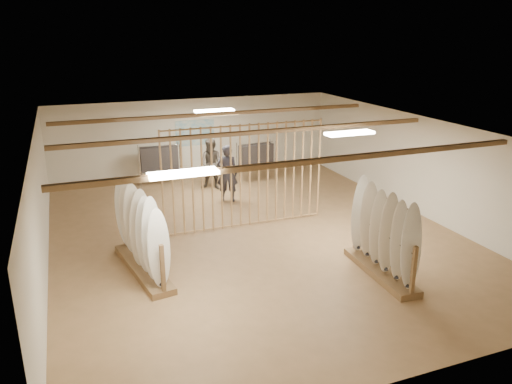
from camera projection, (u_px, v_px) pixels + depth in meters
name	position (u px, v px, depth m)	size (l,w,h in m)	color
floor	(256.00, 236.00, 12.89)	(12.00, 12.00, 0.00)	#9D754C
ceiling	(256.00, 129.00, 12.02)	(12.00, 12.00, 0.00)	#999790
wall_back	(195.00, 138.00, 17.77)	(12.00, 12.00, 0.00)	silver
wall_front	(408.00, 299.00, 7.14)	(12.00, 12.00, 0.00)	silver
wall_left	(40.00, 209.00, 10.73)	(12.00, 12.00, 0.00)	silver
wall_right	(420.00, 166.00, 14.18)	(12.00, 12.00, 0.00)	silver
ceiling_slats	(256.00, 132.00, 12.05)	(9.50, 6.12, 0.10)	brown
light_panels	(256.00, 131.00, 12.04)	(1.20, 0.35, 0.06)	white
bamboo_partition	(245.00, 176.00, 13.16)	(4.45, 0.05, 2.78)	tan
poster	(195.00, 133.00, 17.69)	(1.40, 0.03, 0.90)	#368FBD
rack_left	(142.00, 244.00, 10.81)	(0.94, 2.76, 1.90)	brown
rack_right	(382.00, 247.00, 10.68)	(0.64, 2.38, 1.90)	brown
clothing_rack_a	(159.00, 159.00, 16.82)	(1.33, 0.40, 1.43)	silver
clothing_rack_b	(256.00, 156.00, 17.30)	(1.31, 0.48, 1.41)	silver
shopper_a	(227.00, 170.00, 15.24)	(0.74, 0.50, 2.02)	#2C2B33
shopper_b	(212.00, 161.00, 16.42)	(0.93, 0.73, 1.93)	#3B352E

